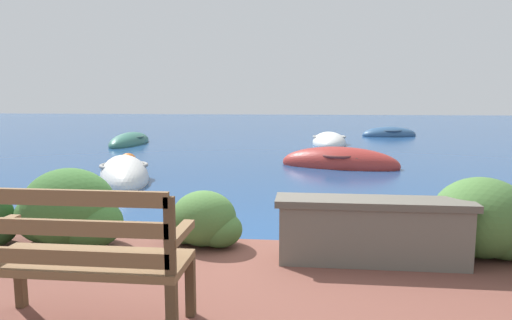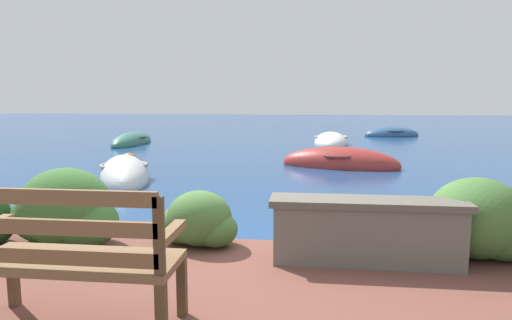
% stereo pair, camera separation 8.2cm
% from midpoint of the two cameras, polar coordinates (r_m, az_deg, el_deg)
% --- Properties ---
extents(ground_plane, '(80.00, 80.00, 0.00)m').
position_cam_midpoint_polar(ground_plane, '(4.79, 0.81, -12.43)').
color(ground_plane, navy).
extents(park_bench, '(1.27, 0.48, 0.93)m').
position_cam_midpoint_polar(park_bench, '(3.04, -21.12, -11.06)').
color(park_bench, brown).
rests_on(park_bench, patio_terrace).
extents(stone_wall, '(1.68, 0.39, 0.57)m').
position_cam_midpoint_polar(stone_wall, '(4.13, 14.25, -8.58)').
color(stone_wall, '#666056').
rests_on(stone_wall, patio_terrace).
extents(hedge_clump_left, '(1.12, 0.81, 0.76)m').
position_cam_midpoint_polar(hedge_clump_left, '(4.84, -22.34, -6.00)').
color(hedge_clump_left, '#38662D').
rests_on(hedge_clump_left, patio_terrace).
extents(hedge_clump_centre, '(0.80, 0.57, 0.54)m').
position_cam_midpoint_polar(hedge_clump_centre, '(4.52, -6.69, -7.66)').
color(hedge_clump_centre, '#426B33').
rests_on(hedge_clump_centre, patio_terrace).
extents(hedge_clump_right, '(0.84, 0.60, 0.57)m').
position_cam_midpoint_polar(hedge_clump_right, '(4.28, 11.36, -8.47)').
color(hedge_clump_right, '#426B33').
rests_on(hedge_clump_right, patio_terrace).
extents(hedge_clump_far_right, '(1.07, 0.77, 0.73)m').
position_cam_midpoint_polar(hedge_clump_far_right, '(4.61, 26.08, -7.07)').
color(hedge_clump_far_right, '#426B33').
rests_on(hedge_clump_far_right, patio_terrace).
extents(rowboat_nearest, '(1.95, 2.83, 0.84)m').
position_cam_midpoint_polar(rowboat_nearest, '(9.65, -15.87, -1.94)').
color(rowboat_nearest, silver).
rests_on(rowboat_nearest, ground_plane).
extents(rowboat_mid, '(3.01, 1.71, 0.84)m').
position_cam_midpoint_polar(rowboat_mid, '(11.16, 10.68, -0.48)').
color(rowboat_mid, '#9E2D28').
rests_on(rowboat_mid, ground_plane).
extents(rowboat_far, '(1.04, 3.09, 0.73)m').
position_cam_midpoint_polar(rowboat_far, '(16.90, -15.13, 2.14)').
color(rowboat_far, '#336B5B').
rests_on(rowboat_far, ground_plane).
extents(rowboat_outer, '(1.19, 2.74, 0.75)m').
position_cam_midpoint_polar(rowboat_outer, '(16.52, 9.49, 2.19)').
color(rowboat_outer, silver).
rests_on(rowboat_outer, ground_plane).
extents(rowboat_distant, '(2.54, 1.60, 0.71)m').
position_cam_midpoint_polar(rowboat_distant, '(20.48, 16.69, 3.04)').
color(rowboat_distant, '#2D517A').
rests_on(rowboat_distant, ground_plane).
extents(mooring_buoy, '(0.47, 0.47, 0.43)m').
position_cam_midpoint_polar(mooring_buoy, '(11.76, -15.40, -0.19)').
color(mooring_buoy, orange).
rests_on(mooring_buoy, ground_plane).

